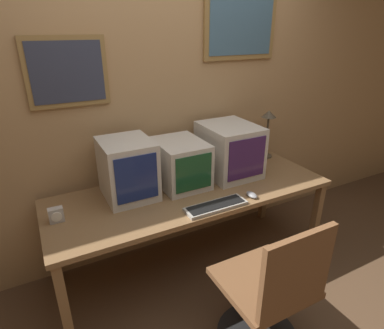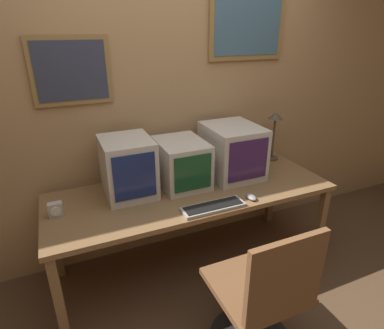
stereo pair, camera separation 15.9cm
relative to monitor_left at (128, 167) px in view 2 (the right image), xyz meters
The scene contains 10 objects.
wall_back 0.66m from the monitor_left, 35.71° to the left, with size 8.00×0.08×2.60m.
desk 0.54m from the monitor_left, 18.01° to the right, with size 2.13×0.77×0.73m.
monitor_left is the anchor object (origin of this frame).
monitor_center 0.41m from the monitor_left, ahead, with size 0.35×0.45×0.35m.
monitor_right 0.85m from the monitor_left, ahead, with size 0.40×0.49×0.42m.
keyboard_main 0.67m from the monitor_left, 43.69° to the right, with size 0.44×0.14×0.03m.
mouse_near_keyboard 0.91m from the monitor_left, 29.50° to the right, with size 0.06×0.10×0.03m.
desk_clock 0.55m from the monitor_left, 166.82° to the right, with size 0.09×0.05×0.10m.
desk_lamp 1.38m from the monitor_left, ahead, with size 0.13×0.13×0.44m.
office_chair 1.24m from the monitor_left, 63.41° to the right, with size 0.52×0.52×0.96m.
Camera 2 is at (-0.86, -1.25, 1.88)m, focal length 30.00 mm.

